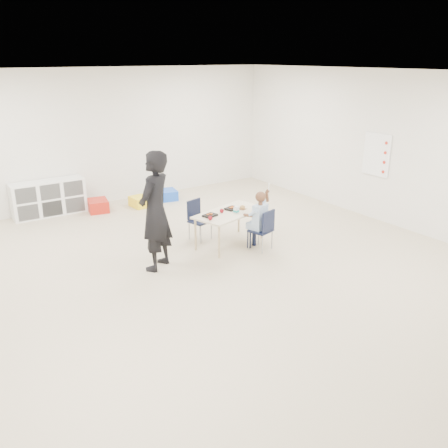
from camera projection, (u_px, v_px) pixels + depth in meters
room at (217, 184)px, 6.31m from camera, size 9.00×9.02×2.80m
table at (230, 228)px, 7.93m from camera, size 1.37×0.95×0.57m
chair_near at (261, 229)px, 7.70m from camera, size 0.41×0.39×0.69m
chair_far at (200, 220)px, 8.13m from camera, size 0.41×0.39×0.69m
child at (261, 218)px, 7.63m from camera, size 0.57×0.57×1.08m
lunch_tray_near at (232, 208)px, 7.96m from camera, size 0.26×0.21×0.03m
lunch_tray_far at (210, 215)px, 7.61m from camera, size 0.26×0.21×0.03m
milk_carton at (236, 210)px, 7.78m from camera, size 0.09×0.09×0.10m
bread_roll at (243, 207)px, 7.96m from camera, size 0.09×0.09×0.07m
apple_near at (222, 211)px, 7.77m from camera, size 0.07×0.07×0.07m
apple_far at (210, 218)px, 7.43m from camera, size 0.07×0.07×0.07m
cubby_shelf at (49, 198)px, 9.38m from camera, size 1.40×0.40×0.70m
rules_poster at (377, 155)px, 8.92m from camera, size 0.02×0.60×0.80m
adult at (155, 211)px, 6.85m from camera, size 0.77×0.72×1.77m
bin_red at (98, 206)px, 9.67m from camera, size 0.47×0.55×0.24m
bin_yellow at (140, 202)px, 9.98m from camera, size 0.37×0.45×0.21m
bin_blue at (168, 195)px, 10.47m from camera, size 0.42×0.50×0.22m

